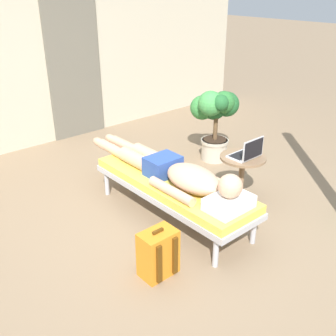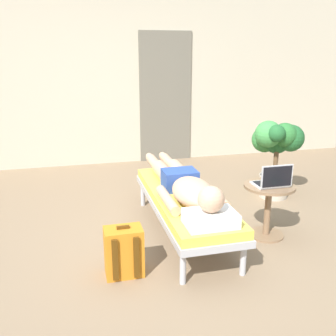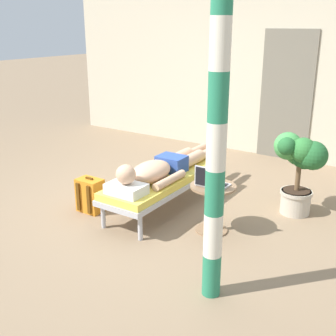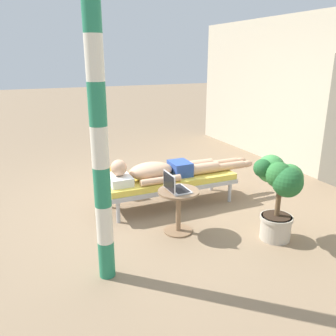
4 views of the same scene
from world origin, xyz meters
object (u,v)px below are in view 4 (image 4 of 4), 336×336
lounge_chair (170,181)px  side_table (178,204)px  person_reclining (167,170)px  laptop (174,186)px  porch_post (100,147)px  potted_plant (281,187)px  backpack (117,182)px

lounge_chair → side_table: size_ratio=3.53×
person_reclining → laptop: laptop is taller
side_table → laptop: laptop is taller
porch_post → potted_plant: bearing=87.7°
lounge_chair → side_table: bearing=-17.2°
person_reclining → backpack: person_reclining is taller
porch_post → backpack: bearing=161.4°
side_table → potted_plant: potted_plant is taller
side_table → potted_plant: (0.60, 0.96, 0.27)m
laptop → backpack: size_ratio=0.73×
potted_plant → porch_post: bearing=-92.3°
person_reclining → potted_plant: potted_plant is taller
person_reclining → backpack: size_ratio=5.12×
laptop → lounge_chair: bearing=159.3°
lounge_chair → porch_post: bearing=-43.7°
person_reclining → side_table: 0.81m
person_reclining → backpack: (-0.67, -0.53, -0.32)m
person_reclining → potted_plant: 1.57m
lounge_chair → laptop: (0.77, -0.29, 0.24)m
laptop → porch_post: size_ratio=0.12×
person_reclining → lounge_chair: bearing=90.0°
side_table → laptop: (-0.00, -0.05, 0.23)m
lounge_chair → potted_plant: (1.37, 0.72, 0.29)m
laptop → potted_plant: (0.60, 1.01, 0.05)m
laptop → backpack: 1.51m
laptop → potted_plant: 1.17m
lounge_chair → person_reclining: person_reclining is taller
laptop → backpack: bearing=-168.9°
lounge_chair → laptop: size_ratio=5.95×
side_table → backpack: (-1.44, -0.33, -0.16)m
side_table → porch_post: 1.44m
potted_plant → backpack: bearing=-147.6°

